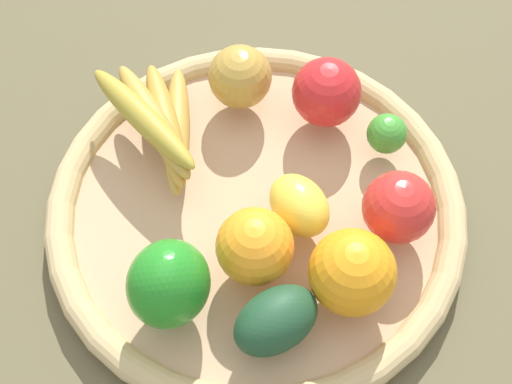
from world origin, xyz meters
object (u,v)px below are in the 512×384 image
(lemon_0, at_px, (299,205))
(orange_0, at_px, (352,272))
(orange_1, at_px, (254,247))
(apple_2, at_px, (399,207))
(bell_pepper, at_px, (169,284))
(apple_0, at_px, (327,92))
(lime_0, at_px, (387,134))
(banana_bunch, at_px, (160,123))
(apple_1, at_px, (240,77))
(avocado, at_px, (276,320))

(lemon_0, xyz_separation_m, orange_0, (0.05, -0.08, 0.01))
(orange_1, bearing_deg, apple_2, 18.09)
(orange_0, bearing_deg, lemon_0, 120.47)
(bell_pepper, bearing_deg, apple_2, 142.92)
(apple_0, bearing_deg, lemon_0, -102.85)
(bell_pepper, bearing_deg, apple_0, 177.21)
(apple_0, relative_size, lime_0, 1.75)
(banana_bunch, xyz_separation_m, lime_0, (0.24, -0.00, -0.01))
(lime_0, relative_size, orange_1, 0.57)
(lime_0, relative_size, apple_1, 0.62)
(orange_1, relative_size, bell_pepper, 0.81)
(banana_bunch, height_order, orange_0, orange_0)
(lemon_0, relative_size, bell_pepper, 0.77)
(apple_0, xyz_separation_m, apple_2, (0.07, -0.14, -0.00))
(lemon_0, relative_size, orange_0, 0.87)
(avocado, xyz_separation_m, apple_0, (0.05, 0.26, 0.01))
(lime_0, bearing_deg, bell_pepper, -138.76)
(lemon_0, height_order, banana_bunch, banana_bunch)
(lime_0, xyz_separation_m, apple_2, (0.00, -0.10, 0.01))
(apple_1, distance_m, orange_0, 0.26)
(apple_2, xyz_separation_m, bell_pepper, (-0.22, -0.09, 0.01))
(orange_1, xyz_separation_m, orange_0, (0.09, -0.03, 0.00))
(apple_0, distance_m, apple_1, 0.10)
(orange_1, relative_size, orange_0, 0.91)
(orange_0, bearing_deg, apple_1, 114.90)
(avocado, bearing_deg, orange_1, 106.54)
(apple_2, bearing_deg, lemon_0, 176.22)
(lemon_0, relative_size, orange_1, 0.96)
(banana_bunch, relative_size, apple_1, 2.42)
(apple_2, relative_size, orange_1, 0.96)
(bell_pepper, bearing_deg, lime_0, 161.71)
(lemon_0, bearing_deg, apple_2, -3.78)
(lime_0, distance_m, orange_0, 0.18)
(lime_0, bearing_deg, banana_bunch, 179.45)
(apple_1, distance_m, orange_1, 0.21)
(lemon_0, height_order, apple_0, apple_0)
(banana_bunch, height_order, apple_0, apple_0)
(orange_1, distance_m, bell_pepper, 0.09)
(avocado, relative_size, bell_pepper, 0.91)
(apple_1, height_order, orange_1, orange_1)
(apple_1, bearing_deg, orange_1, -84.80)
(banana_bunch, height_order, apple_2, apple_2)
(banana_bunch, xyz_separation_m, apple_0, (0.18, 0.04, 0.01))
(avocado, bearing_deg, lemon_0, 79.28)
(banana_bunch, distance_m, apple_2, 0.27)
(avocado, xyz_separation_m, bell_pepper, (-0.10, 0.03, 0.02))
(avocado, relative_size, apple_0, 1.12)
(lemon_0, height_order, bell_pepper, bell_pepper)
(lemon_0, bearing_deg, orange_0, -59.53)
(lime_0, relative_size, apple_2, 0.60)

